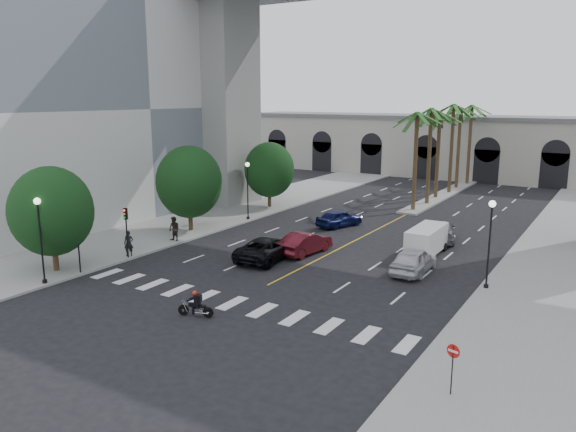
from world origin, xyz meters
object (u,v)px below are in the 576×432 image
object	(u,v)px
motorcycle_rider	(197,305)
car_d	(441,231)
car_e	(339,218)
traffic_signal_near	(78,236)
lamp_post_left_near	(40,233)
pedestrian_a	(129,243)
car_a	(414,260)
lamp_post_right	(490,237)
car_b	(305,243)
traffic_signal_far	(126,224)
car_c	(267,248)
pedestrian_b	(174,229)
cargo_van	(426,240)
lamp_post_left_far	(248,186)
do_not_enter_sign	(453,359)

from	to	relation	value
motorcycle_rider	car_d	size ratio (longest dim) A/B	0.35
car_e	traffic_signal_near	bearing A→B (deg)	87.60
lamp_post_left_near	car_e	world-z (taller)	lamp_post_left_near
lamp_post_left_near	pedestrian_a	distance (m)	7.14
car_a	car_d	bearing A→B (deg)	-85.65
motorcycle_rider	pedestrian_a	bearing A→B (deg)	135.87
lamp_post_right	traffic_signal_near	xyz separation A→B (m)	(-22.70, -10.50, -0.71)
car_b	car_d	distance (m)	11.44
traffic_signal_near	pedestrian_a	bearing A→B (deg)	92.66
traffic_signal_near	traffic_signal_far	world-z (taller)	same
car_c	pedestrian_b	bearing A→B (deg)	-4.15
car_d	car_e	world-z (taller)	car_d
lamp_post_left_near	cargo_van	bearing A→B (deg)	46.50
lamp_post_left_far	pedestrian_a	bearing A→B (deg)	-90.40
traffic_signal_far	car_b	bearing A→B (deg)	38.11
lamp_post_left_far	car_b	world-z (taller)	lamp_post_left_far
lamp_post_left_near	traffic_signal_near	bearing A→B (deg)	87.71
car_e	traffic_signal_far	bearing A→B (deg)	83.11
lamp_post_left_far	car_c	xyz separation A→B (m)	(8.39, -9.46, -2.43)
traffic_signal_near	motorcycle_rider	world-z (taller)	traffic_signal_near
lamp_post_left_near	cargo_van	size ratio (longest dim) A/B	1.11
traffic_signal_near	traffic_signal_far	distance (m)	4.00
lamp_post_left_near	do_not_enter_sign	xyz separation A→B (m)	(24.40, -0.12, -1.65)
traffic_signal_near	pedestrian_a	xyz separation A→B (m)	(-0.20, 4.30, -1.46)
car_c	cargo_van	bearing A→B (deg)	-146.99
lamp_post_left_far	car_e	world-z (taller)	lamp_post_left_far
traffic_signal_near	pedestrian_b	size ratio (longest dim) A/B	1.91
lamp_post_left_far	lamp_post_right	distance (m)	24.16
lamp_post_right	car_d	bearing A→B (deg)	119.52
car_d	car_e	bearing A→B (deg)	-17.44
motorcycle_rider	car_b	bearing A→B (deg)	78.17
lamp_post_left_far	pedestrian_b	size ratio (longest dim) A/B	2.81
car_e	pedestrian_a	world-z (taller)	pedestrian_a
car_d	car_c	bearing A→B (deg)	36.28
car_d	cargo_van	world-z (taller)	cargo_van
lamp_post_left_far	pedestrian_b	world-z (taller)	lamp_post_left_far
car_b	pedestrian_a	size ratio (longest dim) A/B	2.68
do_not_enter_sign	motorcycle_rider	bearing A→B (deg)	-170.41
lamp_post_left_near	do_not_enter_sign	distance (m)	24.46
lamp_post_left_near	pedestrian_b	distance (m)	11.75
lamp_post_left_near	traffic_signal_near	distance (m)	2.60
traffic_signal_near	car_a	world-z (taller)	traffic_signal_near
lamp_post_left_far	car_d	size ratio (longest dim) A/B	1.00
motorcycle_rider	car_b	xyz separation A→B (m)	(-1.11, 13.17, 0.16)
traffic_signal_near	pedestrian_a	distance (m)	4.54
lamp_post_right	do_not_enter_sign	size ratio (longest dim) A/B	2.47
pedestrian_a	pedestrian_b	size ratio (longest dim) A/B	0.94
motorcycle_rider	do_not_enter_sign	distance (m)	13.47
lamp_post_left_near	do_not_enter_sign	world-z (taller)	lamp_post_left_near
lamp_post_right	motorcycle_rider	size ratio (longest dim) A/B	2.83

